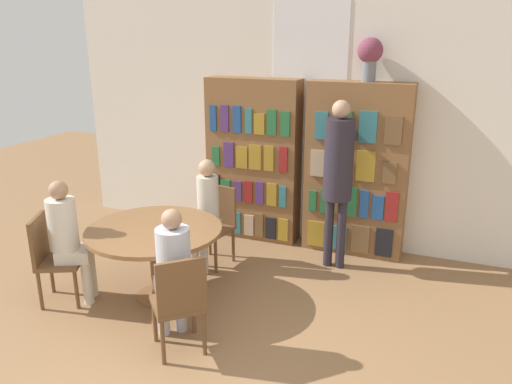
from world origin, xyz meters
TOP-DOWN VIEW (x-y plane):
  - wall_back at (0.00, 3.31)m, footprint 6.40×0.07m
  - bookshelf_left at (-0.65, 3.11)m, footprint 1.17×0.34m
  - bookshelf_right at (0.65, 3.11)m, footprint 1.17×0.34m
  - flower_vase at (0.72, 3.12)m, footprint 0.28×0.28m
  - reading_table at (-0.93, 1.26)m, footprint 1.31×1.31m
  - chair_near_camera at (-1.82, 0.82)m, footprint 0.53×0.53m
  - chair_left_side at (-0.75, 2.23)m, footprint 0.46×0.46m
  - chair_far_side at (-0.24, 0.54)m, footprint 0.57×0.57m
  - seated_reader_left at (-0.78, 2.05)m, footprint 0.29×0.38m
  - seated_reader_right at (-0.36, 0.67)m, footprint 0.42×0.42m
  - seated_reader_back at (-1.66, 0.90)m, footprint 0.41×0.38m
  - librarian_standing at (0.55, 2.61)m, footprint 0.31×0.58m

SIDE VIEW (x-z plane):
  - chair_near_camera at x=-1.82m, z-range 0.05..0.94m
  - chair_left_side at x=-0.75m, z-range 0.05..0.94m
  - chair_far_side at x=-0.24m, z-range 0.05..0.94m
  - reading_table at x=-0.93m, z-range 0.26..1.01m
  - seated_reader_right at x=-0.36m, z-range 0.09..1.31m
  - seated_reader_left at x=-0.78m, z-range 0.08..1.32m
  - seated_reader_back at x=-1.66m, z-range 0.09..1.32m
  - bookshelf_right at x=0.65m, z-range 0.00..2.02m
  - bookshelf_left at x=-0.65m, z-range 0.00..2.02m
  - librarian_standing at x=0.55m, z-range 0.22..2.11m
  - wall_back at x=0.00m, z-range 0.01..3.01m
  - flower_vase at x=0.72m, z-range 2.08..2.55m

